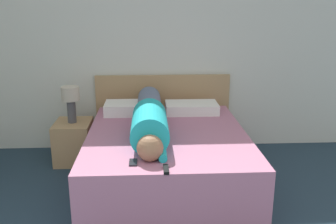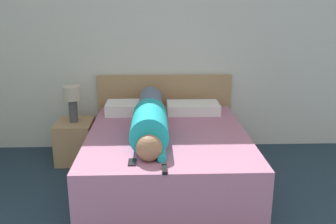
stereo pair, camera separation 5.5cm
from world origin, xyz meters
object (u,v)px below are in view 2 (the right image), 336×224
at_px(table_lamp, 72,98).
at_px(tv_remote, 165,169).
at_px(bed, 168,159).
at_px(pillow_second, 193,108).
at_px(nightstand, 75,141).
at_px(cell_phone, 132,162).
at_px(person_lying, 150,118).
at_px(pillow_near_headboard, 134,108).

bearing_deg(table_lamp, tv_remote, -57.17).
xyz_separation_m(bed, pillow_second, (0.32, 0.68, 0.35)).
height_order(bed, nightstand, bed).
height_order(tv_remote, cell_phone, tv_remote).
relative_size(pillow_second, tv_remote, 4.03).
xyz_separation_m(table_lamp, cell_phone, (0.76, -1.42, -0.18)).
height_order(bed, person_lying, person_lying).
distance_m(pillow_second, tv_remote, 1.62).
distance_m(nightstand, person_lying, 1.24).
bearing_deg(table_lamp, person_lying, -37.19).
xyz_separation_m(person_lying, cell_phone, (-0.14, -0.74, -0.14)).
xyz_separation_m(bed, cell_phone, (-0.31, -0.74, 0.30)).
height_order(pillow_near_headboard, pillow_second, pillow_near_headboard).
distance_m(bed, pillow_near_headboard, 0.85).
xyz_separation_m(nightstand, pillow_second, (1.39, -0.01, 0.40)).
bearing_deg(nightstand, person_lying, -37.19).
distance_m(nightstand, pillow_near_headboard, 0.81).
relative_size(nightstand, pillow_near_headboard, 0.77).
height_order(nightstand, cell_phone, cell_phone).
bearing_deg(bed, table_lamp, 147.42).
height_order(table_lamp, pillow_near_headboard, table_lamp).
distance_m(table_lamp, person_lying, 1.14).
bearing_deg(table_lamp, pillow_second, -0.30).
distance_m(tv_remote, cell_phone, 0.30).
relative_size(nightstand, person_lying, 0.29).
height_order(nightstand, pillow_second, pillow_second).
bearing_deg(person_lying, pillow_second, 54.21).
relative_size(table_lamp, pillow_near_headboard, 0.67).
relative_size(person_lying, pillow_near_headboard, 2.70).
xyz_separation_m(pillow_second, cell_phone, (-0.63, -1.42, -0.05)).
relative_size(bed, table_lamp, 4.52).
xyz_separation_m(nightstand, table_lamp, (0.00, -0.00, 0.53)).
xyz_separation_m(pillow_near_headboard, pillow_second, (0.69, -0.00, -0.01)).
bearing_deg(bed, tv_remote, -93.38).
bearing_deg(nightstand, tv_remote, -57.17).
distance_m(pillow_near_headboard, tv_remote, 1.61).
bearing_deg(pillow_second, tv_remote, -103.36).
distance_m(table_lamp, pillow_near_headboard, 0.71).
relative_size(person_lying, pillow_second, 2.84).
distance_m(bed, cell_phone, 0.85).
bearing_deg(nightstand, cell_phone, -61.81).
height_order(nightstand, pillow_near_headboard, pillow_near_headboard).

